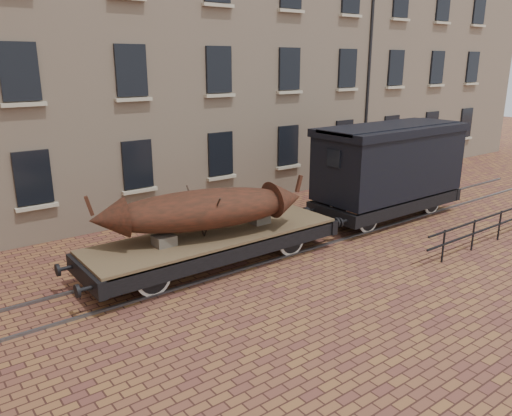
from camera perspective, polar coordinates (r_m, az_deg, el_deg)
ground at (r=15.95m, az=2.87°, el=-4.51°), size 90.00×90.00×0.00m
warehouse_cream at (r=24.86m, az=-6.96°, el=19.29°), size 40.00×10.19×14.00m
rail_track at (r=15.94m, az=2.87°, el=-4.41°), size 30.00×1.52×0.06m
flatcar_wagon at (r=14.30m, az=-4.72°, el=-3.67°), size 8.41×2.28×1.27m
iron_boat at (r=13.82m, az=-6.05°, el=-0.14°), size 6.12×2.89×1.49m
goods_van at (r=18.98m, az=15.05°, el=5.23°), size 6.78×2.47×3.50m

